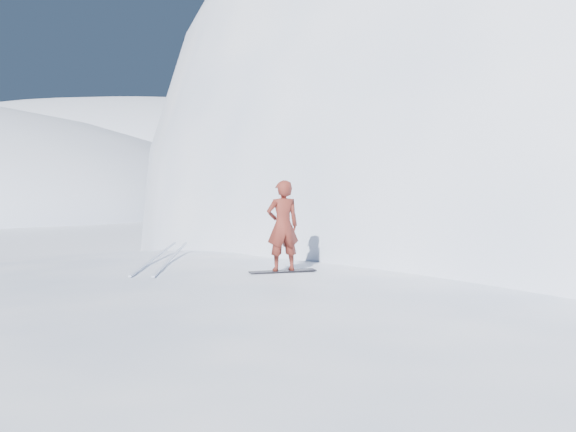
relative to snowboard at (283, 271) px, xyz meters
name	(u,v)px	position (x,y,z in m)	size (l,w,h in m)	color
near_ridge	(256,395)	(-0.46, -0.73, -2.41)	(36.00, 28.00, 4.80)	white
peak_shoulder	(514,271)	(8.54, 16.27, -2.41)	(28.00, 24.00, 18.00)	white
far_ridge_c	(134,194)	(-41.46, 106.27, -2.41)	(140.00, 90.00, 36.00)	white
wind_bumps	(168,408)	(-2.02, -1.61, -2.41)	(16.00, 14.40, 1.00)	white
snowboard	(283,271)	(0.00, 0.00, 0.00)	(1.42, 0.26, 0.02)	black
snowboarder	(283,226)	(0.00, 0.00, 0.96)	(0.69, 0.45, 1.89)	maroon
board_tracks	(165,256)	(-3.17, 2.02, 0.01)	(1.36, 5.95, 0.04)	silver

